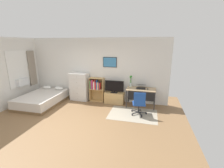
# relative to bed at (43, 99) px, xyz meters

# --- Properties ---
(ground_plane) EXTENTS (7.20, 7.20, 0.00)m
(ground_plane) POSITION_rel_bed_xyz_m (2.02, -1.35, -0.22)
(ground_plane) COLOR brown
(wall_back_with_posters) EXTENTS (6.12, 0.09, 2.70)m
(wall_back_with_posters) POSITION_rel_bed_xyz_m (2.03, 1.08, 1.14)
(wall_back_with_posters) COLOR silver
(wall_back_with_posters) RESTS_ON ground_plane
(area_rug) EXTENTS (1.70, 1.20, 0.01)m
(area_rug) POSITION_rel_bed_xyz_m (3.80, -0.08, -0.21)
(area_rug) COLOR #9E937F
(area_rug) RESTS_ON ground_plane
(bed) EXTENTS (1.45, 2.06, 0.55)m
(bed) POSITION_rel_bed_xyz_m (0.00, 0.00, 0.00)
(bed) COLOR brown
(bed) RESTS_ON ground_plane
(dresser) EXTENTS (0.79, 0.46, 1.23)m
(dresser) POSITION_rel_bed_xyz_m (1.31, 0.81, 0.40)
(dresser) COLOR silver
(dresser) RESTS_ON ground_plane
(bookshelf) EXTENTS (0.62, 0.30, 1.04)m
(bookshelf) POSITION_rel_bed_xyz_m (2.07, 0.87, 0.41)
(bookshelf) COLOR tan
(bookshelf) RESTS_ON ground_plane
(tv_stand) EXTENTS (0.81, 0.41, 0.46)m
(tv_stand) POSITION_rel_bed_xyz_m (2.90, 0.82, 0.01)
(tv_stand) COLOR tan
(tv_stand) RESTS_ON ground_plane
(television) EXTENTS (0.79, 0.16, 0.52)m
(television) POSITION_rel_bed_xyz_m (2.90, 0.80, 0.50)
(television) COLOR black
(television) RESTS_ON tv_stand
(desk) EXTENTS (1.13, 0.60, 0.74)m
(desk) POSITION_rel_bed_xyz_m (4.00, 0.80, 0.39)
(desk) COLOR tan
(desk) RESTS_ON ground_plane
(office_chair) EXTENTS (0.58, 0.58, 0.86)m
(office_chair) POSITION_rel_bed_xyz_m (4.00, -0.09, 0.24)
(office_chair) COLOR #232326
(office_chair) RESTS_ON ground_plane
(laptop) EXTENTS (0.36, 0.39, 0.16)m
(laptop) POSITION_rel_bed_xyz_m (3.99, 0.81, 0.59)
(laptop) COLOR black
(laptop) RESTS_ON desk
(computer_mouse) EXTENTS (0.06, 0.10, 0.03)m
(computer_mouse) POSITION_rel_bed_xyz_m (4.25, 0.69, 0.54)
(computer_mouse) COLOR #262628
(computer_mouse) RESTS_ON desk
(bamboo_vase) EXTENTS (0.11, 0.12, 0.46)m
(bamboo_vase) POSITION_rel_bed_xyz_m (3.56, 0.93, 0.78)
(bamboo_vase) COLOR silver
(bamboo_vase) RESTS_ON desk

